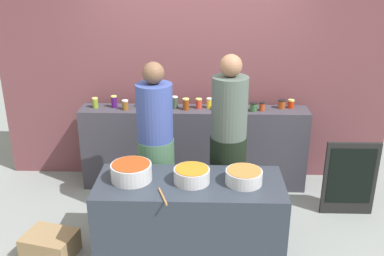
% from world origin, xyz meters
% --- Properties ---
extents(ground, '(12.00, 12.00, 0.00)m').
position_xyz_m(ground, '(0.00, 0.00, 0.00)').
color(ground, gray).
extents(storefront_wall, '(4.80, 0.12, 3.00)m').
position_xyz_m(storefront_wall, '(0.00, 1.45, 1.50)').
color(storefront_wall, brown).
rests_on(storefront_wall, ground).
extents(display_shelf, '(2.70, 0.36, 1.00)m').
position_xyz_m(display_shelf, '(0.00, 1.10, 0.50)').
color(display_shelf, '#383540').
rests_on(display_shelf, ground).
extents(prep_table, '(1.70, 0.70, 0.78)m').
position_xyz_m(prep_table, '(0.00, -0.30, 0.39)').
color(prep_table, '#2A323D').
rests_on(prep_table, ground).
extents(preserve_jar_0, '(0.07, 0.07, 0.12)m').
position_xyz_m(preserve_jar_0, '(-1.17, 1.11, 1.06)').
color(preserve_jar_0, olive).
rests_on(preserve_jar_0, display_shelf).
extents(preserve_jar_1, '(0.07, 0.07, 0.14)m').
position_xyz_m(preserve_jar_1, '(-0.95, 1.13, 1.07)').
color(preserve_jar_1, '#40125F').
rests_on(preserve_jar_1, display_shelf).
extents(preserve_jar_2, '(0.08, 0.08, 0.12)m').
position_xyz_m(preserve_jar_2, '(-0.80, 1.05, 1.06)').
color(preserve_jar_2, brown).
rests_on(preserve_jar_2, display_shelf).
extents(preserve_jar_3, '(0.09, 0.09, 0.11)m').
position_xyz_m(preserve_jar_3, '(-0.61, 1.15, 1.05)').
color(preserve_jar_3, '#451349').
rests_on(preserve_jar_3, display_shelf).
extents(preserve_jar_4, '(0.09, 0.09, 0.11)m').
position_xyz_m(preserve_jar_4, '(-0.44, 1.15, 1.05)').
color(preserve_jar_4, '#9B3D1D').
rests_on(preserve_jar_4, display_shelf).
extents(preserve_jar_5, '(0.07, 0.07, 0.14)m').
position_xyz_m(preserve_jar_5, '(-0.23, 1.12, 1.07)').
color(preserve_jar_5, '#374832').
rests_on(preserve_jar_5, display_shelf).
extents(preserve_jar_6, '(0.08, 0.08, 0.14)m').
position_xyz_m(preserve_jar_6, '(-0.09, 1.06, 1.07)').
color(preserve_jar_6, '#7F360E').
rests_on(preserve_jar_6, display_shelf).
extents(preserve_jar_7, '(0.08, 0.08, 0.12)m').
position_xyz_m(preserve_jar_7, '(0.06, 1.12, 1.06)').
color(preserve_jar_7, red).
rests_on(preserve_jar_7, display_shelf).
extents(preserve_jar_8, '(0.07, 0.07, 0.12)m').
position_xyz_m(preserve_jar_8, '(0.18, 1.14, 1.06)').
color(preserve_jar_8, yellow).
rests_on(preserve_jar_8, display_shelf).
extents(preserve_jar_9, '(0.08, 0.08, 0.10)m').
position_xyz_m(preserve_jar_9, '(0.28, 1.06, 1.05)').
color(preserve_jar_9, '#51125B').
rests_on(preserve_jar_9, display_shelf).
extents(preserve_jar_10, '(0.09, 0.09, 0.12)m').
position_xyz_m(preserve_jar_10, '(0.43, 1.04, 1.06)').
color(preserve_jar_10, '#B13120').
rests_on(preserve_jar_10, display_shelf).
extents(preserve_jar_11, '(0.08, 0.08, 0.14)m').
position_xyz_m(preserve_jar_11, '(0.57, 1.06, 1.07)').
color(preserve_jar_11, olive).
rests_on(preserve_jar_11, display_shelf).
extents(preserve_jar_12, '(0.09, 0.09, 0.10)m').
position_xyz_m(preserve_jar_12, '(0.69, 1.04, 1.05)').
color(preserve_jar_12, '#325A32').
rests_on(preserve_jar_12, display_shelf).
extents(preserve_jar_13, '(0.07, 0.07, 0.10)m').
position_xyz_m(preserve_jar_13, '(0.79, 1.06, 1.05)').
color(preserve_jar_13, '#AB3C17').
rests_on(preserve_jar_13, display_shelf).
extents(preserve_jar_14, '(0.09, 0.09, 0.10)m').
position_xyz_m(preserve_jar_14, '(1.03, 1.15, 1.05)').
color(preserve_jar_14, '#953E19').
rests_on(preserve_jar_14, display_shelf).
extents(preserve_jar_15, '(0.07, 0.07, 0.10)m').
position_xyz_m(preserve_jar_15, '(1.15, 1.17, 1.05)').
color(preserve_jar_15, '#BA290B').
rests_on(preserve_jar_15, display_shelf).
extents(cooking_pot_left, '(0.37, 0.37, 0.16)m').
position_xyz_m(cooking_pot_left, '(-0.53, -0.27, 0.86)').
color(cooking_pot_left, '#B7B7BC').
rests_on(cooking_pot_left, prep_table).
extents(cooking_pot_center, '(0.32, 0.32, 0.14)m').
position_xyz_m(cooking_pot_center, '(0.02, -0.30, 0.85)').
color(cooking_pot_center, '#B7B7BC').
rests_on(cooking_pot_center, prep_table).
extents(cooking_pot_right, '(0.33, 0.33, 0.13)m').
position_xyz_m(cooking_pot_right, '(0.48, -0.30, 0.85)').
color(cooking_pot_right, '#B7B7BC').
rests_on(cooking_pot_right, prep_table).
extents(wooden_spoon, '(0.11, 0.27, 0.02)m').
position_xyz_m(wooden_spoon, '(-0.22, -0.58, 0.79)').
color(wooden_spoon, '#9E703D').
rests_on(wooden_spoon, prep_table).
extents(cook_with_tongs, '(0.38, 0.38, 1.74)m').
position_xyz_m(cook_with_tongs, '(-0.37, 0.28, 0.79)').
color(cook_with_tongs, '#3F6548').
rests_on(cook_with_tongs, ground).
extents(cook_in_cap, '(0.37, 0.37, 1.83)m').
position_xyz_m(cook_in_cap, '(0.37, 0.26, 0.83)').
color(cook_in_cap, black).
rests_on(cook_in_cap, ground).
extents(bread_crate, '(0.54, 0.46, 0.23)m').
position_xyz_m(bread_crate, '(-1.33, -0.36, 0.12)').
color(bread_crate, '#90734D').
rests_on(bread_crate, ground).
extents(chalkboard_sign, '(0.57, 0.05, 0.85)m').
position_xyz_m(chalkboard_sign, '(1.71, 0.48, 0.43)').
color(chalkboard_sign, black).
rests_on(chalkboard_sign, ground).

